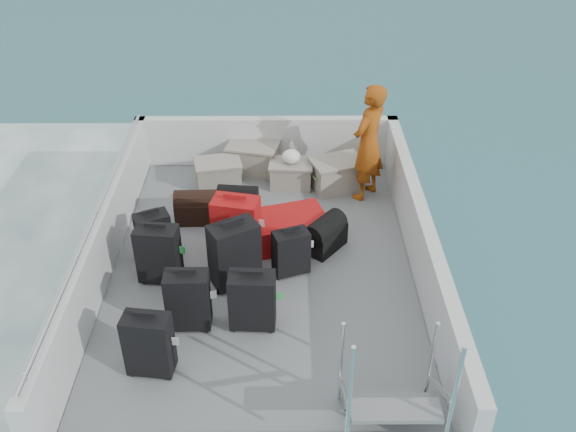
# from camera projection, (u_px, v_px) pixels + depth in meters

# --- Properties ---
(ground) EXTENTS (160.00, 160.00, 0.00)m
(ground) POSITION_uv_depth(u_px,v_px,m) (264.00, 312.00, 7.47)
(ground) COLOR #15444C
(ground) RESTS_ON ground
(ferry_hull) EXTENTS (3.60, 5.00, 0.60)m
(ferry_hull) POSITION_uv_depth(u_px,v_px,m) (263.00, 292.00, 7.30)
(ferry_hull) COLOR silver
(ferry_hull) RESTS_ON ground
(deck) EXTENTS (3.30, 4.70, 0.02)m
(deck) POSITION_uv_depth(u_px,v_px,m) (262.00, 271.00, 7.13)
(deck) COLOR slate
(deck) RESTS_ON ferry_hull
(deck_fittings) EXTENTS (3.60, 5.00, 0.90)m
(deck_fittings) POSITION_uv_depth(u_px,v_px,m) (294.00, 261.00, 6.65)
(deck_fittings) COLOR silver
(deck_fittings) RESTS_ON deck
(suitcase_0) EXTENTS (0.45, 0.29, 0.65)m
(suitcase_0) POSITION_uv_depth(u_px,v_px,m) (149.00, 345.00, 5.73)
(suitcase_0) COLOR black
(suitcase_0) RESTS_ON deck
(suitcase_1) EXTENTS (0.47, 0.30, 0.67)m
(suitcase_1) POSITION_uv_depth(u_px,v_px,m) (159.00, 255.00, 6.81)
(suitcase_1) COLOR black
(suitcase_1) RESTS_ON deck
(suitcase_2) EXTENTS (0.44, 0.36, 0.55)m
(suitcase_2) POSITION_uv_depth(u_px,v_px,m) (154.00, 235.00, 7.20)
(suitcase_2) COLOR black
(suitcase_2) RESTS_ON deck
(suitcase_3) EXTENTS (0.42, 0.25, 0.65)m
(suitcase_3) POSITION_uv_depth(u_px,v_px,m) (188.00, 301.00, 6.22)
(suitcase_3) COLOR black
(suitcase_3) RESTS_ON deck
(suitcase_4) EXTENTS (0.58, 0.51, 0.74)m
(suitcase_4) POSITION_uv_depth(u_px,v_px,m) (234.00, 254.00, 6.76)
(suitcase_4) COLOR black
(suitcase_4) RESTS_ON deck
(suitcase_5) EXTENTS (0.56, 0.41, 0.70)m
(suitcase_5) POSITION_uv_depth(u_px,v_px,m) (236.00, 226.00, 7.22)
(suitcase_5) COLOR #B0130D
(suitcase_5) RESTS_ON deck
(suitcase_6) EXTENTS (0.46, 0.29, 0.62)m
(suitcase_6) POSITION_uv_depth(u_px,v_px,m) (252.00, 301.00, 6.23)
(suitcase_6) COLOR black
(suitcase_6) RESTS_ON deck
(suitcase_7) EXTENTS (0.43, 0.33, 0.54)m
(suitcase_7) POSITION_uv_depth(u_px,v_px,m) (291.00, 253.00, 6.94)
(suitcase_7) COLOR black
(suitcase_7) RESTS_ON deck
(suitcase_8) EXTENTS (1.00, 0.80, 0.34)m
(suitcase_8) POSITION_uv_depth(u_px,v_px,m) (288.00, 228.00, 7.50)
(suitcase_8) COLOR #B0130D
(suitcase_8) RESTS_ON deck
(duffel_0) EXTENTS (0.52, 0.31, 0.32)m
(duffel_0) POSITION_uv_depth(u_px,v_px,m) (197.00, 209.00, 7.85)
(duffel_0) COLOR black
(duffel_0) RESTS_ON deck
(duffel_1) EXTENTS (0.51, 0.35, 0.32)m
(duffel_1) POSITION_uv_depth(u_px,v_px,m) (238.00, 204.00, 7.94)
(duffel_1) COLOR black
(duffel_1) RESTS_ON deck
(duffel_2) EXTENTS (0.55, 0.58, 0.32)m
(duffel_2) POSITION_uv_depth(u_px,v_px,m) (325.00, 237.00, 7.38)
(duffel_2) COLOR black
(duffel_2) RESTS_ON deck
(crate_0) EXTENTS (0.63, 0.49, 0.34)m
(crate_0) POSITION_uv_depth(u_px,v_px,m) (219.00, 175.00, 8.53)
(crate_0) COLOR gray
(crate_0) RESTS_ON deck
(crate_1) EXTENTS (0.73, 0.58, 0.39)m
(crate_1) POSITION_uv_depth(u_px,v_px,m) (253.00, 159.00, 8.84)
(crate_1) COLOR gray
(crate_1) RESTS_ON deck
(crate_2) EXTENTS (0.56, 0.40, 0.32)m
(crate_2) POSITION_uv_depth(u_px,v_px,m) (291.00, 175.00, 8.54)
(crate_2) COLOR gray
(crate_2) RESTS_ON deck
(crate_3) EXTENTS (0.74, 0.62, 0.38)m
(crate_3) POSITION_uv_depth(u_px,v_px,m) (337.00, 175.00, 8.48)
(crate_3) COLOR gray
(crate_3) RESTS_ON deck
(yellow_bag) EXTENTS (0.28, 0.26, 0.22)m
(yellow_bag) POSITION_uv_depth(u_px,v_px,m) (352.00, 164.00, 8.89)
(yellow_bag) COLOR gold
(yellow_bag) RESTS_ON deck
(white_bag) EXTENTS (0.24, 0.24, 0.18)m
(white_bag) POSITION_uv_depth(u_px,v_px,m) (291.00, 159.00, 8.40)
(white_bag) COLOR white
(white_bag) RESTS_ON crate_2
(passenger) EXTENTS (0.63, 0.67, 1.53)m
(passenger) POSITION_uv_depth(u_px,v_px,m) (368.00, 143.00, 8.00)
(passenger) COLOR #D66014
(passenger) RESTS_ON deck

